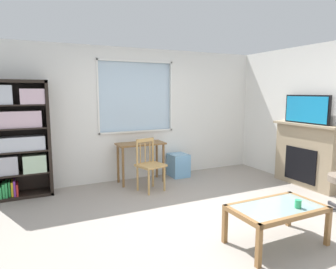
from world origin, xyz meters
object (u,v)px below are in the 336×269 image
(wooden_chair, at_px, (150,164))
(tv, at_px, (307,109))
(bookshelf, at_px, (19,137))
(fireplace, at_px, (304,155))
(desk_under_window, at_px, (141,150))
(coffee_table, at_px, (277,211))
(sippy_cup, at_px, (298,204))
(plastic_drawer_unit, at_px, (178,165))

(wooden_chair, distance_m, tv, 2.93)
(bookshelf, distance_m, wooden_chair, 2.16)
(bookshelf, relative_size, fireplace, 1.46)
(desk_under_window, relative_size, coffee_table, 0.86)
(sippy_cup, bearing_deg, tv, 38.86)
(plastic_drawer_unit, xyz_separation_m, coffee_table, (-0.28, -2.90, 0.15))
(plastic_drawer_unit, distance_m, tv, 2.60)
(wooden_chair, xyz_separation_m, sippy_cup, (0.74, -2.48, 0.03))
(coffee_table, distance_m, sippy_cup, 0.24)
(bookshelf, height_order, sippy_cup, bookshelf)
(coffee_table, bearing_deg, wooden_chair, 103.90)
(fireplace, bearing_deg, plastic_drawer_unit, 138.59)
(wooden_chair, relative_size, coffee_table, 0.86)
(wooden_chair, height_order, tv, tv)
(wooden_chair, xyz_separation_m, coffee_table, (0.58, -2.34, -0.08))
(fireplace, distance_m, sippy_cup, 2.40)
(sippy_cup, bearing_deg, bookshelf, 131.47)
(bookshelf, height_order, plastic_drawer_unit, bookshelf)
(bookshelf, relative_size, desk_under_window, 2.11)
(plastic_drawer_unit, height_order, fireplace, fireplace)
(bookshelf, distance_m, desk_under_window, 2.06)
(desk_under_window, xyz_separation_m, sippy_cup, (0.71, -2.99, -0.12))
(bookshelf, height_order, wooden_chair, bookshelf)
(wooden_chair, bearing_deg, desk_under_window, 86.52)
(desk_under_window, xyz_separation_m, coffee_table, (0.55, -2.85, -0.23))
(bookshelf, bearing_deg, wooden_chair, -17.30)
(sippy_cup, bearing_deg, wooden_chair, 106.70)
(coffee_table, relative_size, sippy_cup, 11.62)
(tv, bearing_deg, desk_under_window, 149.72)
(fireplace, bearing_deg, desk_under_window, 149.90)
(wooden_chair, bearing_deg, coffee_table, -76.10)
(sippy_cup, bearing_deg, coffee_table, 140.08)
(desk_under_window, relative_size, tv, 1.00)
(desk_under_window, relative_size, sippy_cup, 9.95)
(desk_under_window, xyz_separation_m, fireplace, (2.58, -1.50, -0.04))
(bookshelf, height_order, desk_under_window, bookshelf)
(bookshelf, bearing_deg, fireplace, -19.19)
(wooden_chair, bearing_deg, tv, -20.73)
(wooden_chair, distance_m, sippy_cup, 2.59)
(plastic_drawer_unit, relative_size, coffee_table, 0.44)
(coffee_table, bearing_deg, bookshelf, 131.00)
(desk_under_window, distance_m, plastic_drawer_unit, 0.92)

